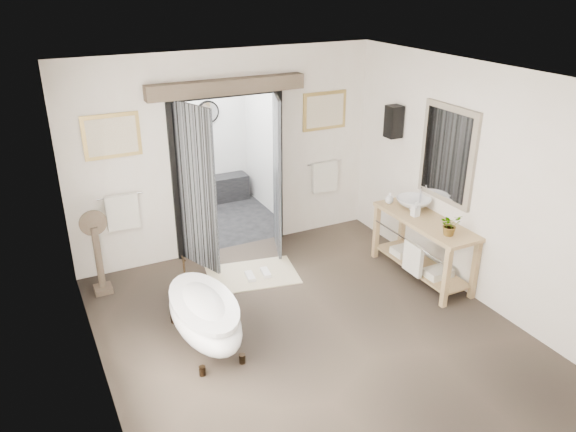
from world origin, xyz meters
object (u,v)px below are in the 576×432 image
Objects in this scene: vanity at (422,243)px; basin at (413,204)px; clawfoot_tub at (204,314)px; rug at (252,275)px.

basin is at bearing 76.76° from vanity.
rug is (1.06, 1.14, -0.35)m from clawfoot_tub.
rug is at bearing 157.07° from basin.
rug is at bearing 152.58° from vanity.
basin reaches higher than vanity.
vanity is at bearing 1.78° from clawfoot_tub.
vanity is at bearing -27.42° from rug.
vanity is 2.33m from rug.
vanity is 3.38× the size of basin.
rug is (-2.02, 1.05, -0.50)m from vanity.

